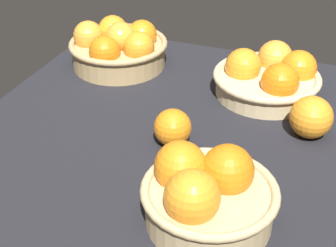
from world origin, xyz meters
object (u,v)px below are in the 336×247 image
at_px(basket_near_left, 206,193).
at_px(basket_near_right, 269,77).
at_px(loose_orange_side_gap, 311,117).
at_px(basket_far_right, 118,47).
at_px(loose_orange_front_gap, 173,128).

height_order(basket_near_left, basket_near_right, basket_near_left).
distance_m(basket_near_right, loose_orange_side_gap, 0.17).
xyz_separation_m(basket_far_right, basket_near_left, (-0.44, -0.35, 0.00)).
height_order(basket_far_right, loose_orange_side_gap, basket_far_right).
xyz_separation_m(basket_near_left, loose_orange_side_gap, (0.29, -0.12, -0.01)).
xyz_separation_m(loose_orange_front_gap, loose_orange_side_gap, (0.12, -0.24, 0.01)).
bearing_deg(loose_orange_side_gap, loose_orange_front_gap, 116.52).
height_order(basket_far_right, basket_near_right, basket_far_right).
bearing_deg(basket_near_right, basket_far_right, 88.62).
bearing_deg(loose_orange_front_gap, loose_orange_side_gap, -63.48).
bearing_deg(basket_far_right, loose_orange_front_gap, -138.36).
height_order(basket_far_right, basket_near_left, basket_near_left).
distance_m(basket_far_right, basket_near_right, 0.37).
distance_m(basket_near_left, loose_orange_side_gap, 0.32).
bearing_deg(loose_orange_front_gap, basket_near_left, -146.17).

